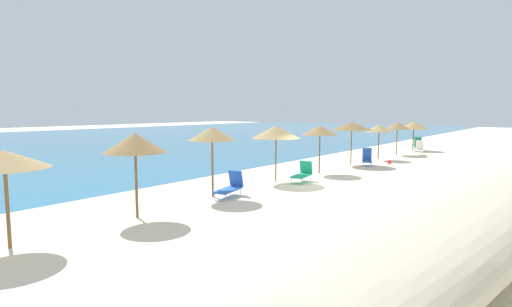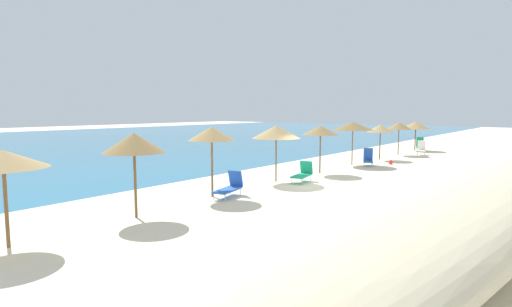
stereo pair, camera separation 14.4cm
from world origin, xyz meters
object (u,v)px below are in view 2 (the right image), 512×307
beach_umbrella_6 (320,130)px  beach_umbrella_10 (416,125)px  beach_ball (391,162)px  lounge_chair_3 (420,146)px  lounge_chair_1 (230,187)px  beach_umbrella_9 (399,126)px  beach_umbrella_2 (3,159)px  beach_umbrella_3 (134,143)px  beach_umbrella_8 (380,128)px  beach_umbrella_7 (353,126)px  lounge_chair_2 (421,149)px  beach_umbrella_5 (276,132)px  lounge_chair_0 (303,173)px  lounge_chair_4 (368,159)px  beach_umbrella_4 (212,134)px

beach_umbrella_6 → beach_umbrella_10: bearing=-0.5°
beach_umbrella_6 → beach_ball: bearing=-15.8°
lounge_chair_3 → lounge_chair_1: bearing=69.3°
lounge_chair_3 → beach_ball: size_ratio=5.82×
beach_umbrella_9 → beach_umbrella_2: bearing=179.2°
beach_umbrella_3 → beach_umbrella_8: 20.60m
beach_umbrella_7 → lounge_chair_2: (8.84, -1.83, -2.08)m
beach_umbrella_5 → beach_umbrella_8: size_ratio=1.10×
beach_umbrella_6 → lounge_chair_0: bearing=-166.3°
beach_umbrella_7 → beach_umbrella_3: bearing=-179.8°
beach_umbrella_3 → lounge_chair_4: beach_umbrella_3 is taller
beach_umbrella_5 → beach_umbrella_8: 12.10m
beach_umbrella_6 → lounge_chair_3: size_ratio=1.56×
lounge_chair_0 → lounge_chair_3: size_ratio=0.95×
beach_umbrella_9 → lounge_chair_3: bearing=-3.7°
beach_umbrella_9 → lounge_chair_4: bearing=-175.1°
beach_umbrella_6 → lounge_chair_1: 8.08m
beach_umbrella_7 → beach_umbrella_2: bearing=179.9°
beach_ball → lounge_chair_0: bearing=173.6°
lounge_chair_3 → lounge_chair_4: (-12.30, -0.34, 0.01)m
beach_umbrella_9 → lounge_chair_1: size_ratio=1.53×
beach_umbrella_8 → beach_umbrella_10: bearing=0.5°
beach_umbrella_4 → lounge_chair_3: beach_umbrella_4 is taller
beach_umbrella_7 → lounge_chair_1: size_ratio=1.64×
beach_umbrella_9 → beach_umbrella_10: size_ratio=1.01×
lounge_chair_2 → beach_ball: 7.03m
lounge_chair_1 → beach_umbrella_4: bearing=28.0°
beach_umbrella_5 → lounge_chair_2: beach_umbrella_5 is taller
beach_umbrella_5 → beach_umbrella_6: beach_umbrella_5 is taller
beach_umbrella_4 → beach_umbrella_9: (20.62, -0.59, -0.28)m
beach_umbrella_7 → beach_umbrella_9: size_ratio=1.07×
beach_umbrella_8 → beach_ball: beach_umbrella_8 is taller
lounge_chair_1 → lounge_chair_3: size_ratio=0.99×
beach_umbrella_2 → lounge_chair_0: bearing=-4.1°
beach_umbrella_10 → beach_ball: (-10.53, -1.65, -2.10)m
beach_umbrella_3 → beach_umbrella_9: (24.55, -0.29, -0.18)m
beach_umbrella_5 → beach_umbrella_10: (20.55, -0.56, -0.25)m
lounge_chair_0 → beach_umbrella_3: bearing=73.3°
beach_umbrella_6 → lounge_chair_1: beach_umbrella_6 is taller
beach_umbrella_4 → beach_umbrella_10: beach_umbrella_4 is taller
lounge_chair_4 → beach_umbrella_8: bearing=-103.8°
beach_umbrella_8 → lounge_chair_3: beach_umbrella_8 is taller
lounge_chair_3 → lounge_chair_2: bearing=87.6°
lounge_chair_2 → beach_umbrella_2: bearing=71.1°
lounge_chair_4 → lounge_chair_0: bearing=65.4°
beach_umbrella_2 → beach_umbrella_10: 32.93m
beach_umbrella_3 → beach_umbrella_10: beach_umbrella_3 is taller
beach_umbrella_10 → lounge_chair_4: 12.21m
lounge_chair_0 → beach_ball: 9.41m
beach_umbrella_2 → lounge_chair_3: bearing=-1.2°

